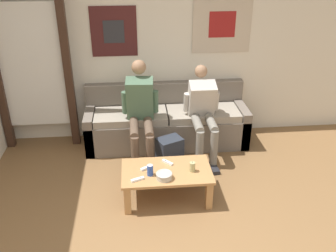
# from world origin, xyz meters

# --- Properties ---
(wall_back) EXTENTS (10.00, 0.07, 2.55)m
(wall_back) POSITION_xyz_m (0.00, 2.99, 1.28)
(wall_back) COLOR silver
(wall_back) RESTS_ON ground_plane
(door_frame) EXTENTS (1.00, 0.10, 2.15)m
(door_frame) POSITION_xyz_m (-1.53, 2.77, 1.20)
(door_frame) COLOR #382319
(door_frame) RESTS_ON ground_plane
(couch) EXTENTS (2.22, 0.67, 0.82)m
(couch) POSITION_xyz_m (0.20, 2.65, 0.29)
(couch) COLOR #70665B
(couch) RESTS_ON ground_plane
(coffee_table) EXTENTS (0.98, 0.57, 0.36)m
(coffee_table) POSITION_xyz_m (0.08, 1.39, 0.29)
(coffee_table) COLOR #B27F4C
(coffee_table) RESTS_ON ground_plane
(person_seated_adult) EXTENTS (0.47, 0.88, 1.28)m
(person_seated_adult) POSITION_xyz_m (-0.16, 2.28, 0.69)
(person_seated_adult) COLOR brown
(person_seated_adult) RESTS_ON ground_plane
(person_seated_teen) EXTENTS (0.47, 0.87, 1.17)m
(person_seated_teen) POSITION_xyz_m (0.64, 2.31, 0.64)
(person_seated_teen) COLOR gray
(person_seated_teen) RESTS_ON ground_plane
(backpack) EXTENTS (0.36, 0.33, 0.42)m
(backpack) POSITION_xyz_m (0.18, 1.98, 0.20)
(backpack) COLOR #282D38
(backpack) RESTS_ON ground_plane
(ceramic_bowl) EXTENTS (0.17, 0.17, 0.07)m
(ceramic_bowl) POSITION_xyz_m (0.04, 1.23, 0.40)
(ceramic_bowl) COLOR #B7B2A8
(ceramic_bowl) RESTS_ON coffee_table
(pillar_candle) EXTENTS (0.06, 0.06, 0.12)m
(pillar_candle) POSITION_xyz_m (0.36, 1.34, 0.41)
(pillar_candle) COLOR tan
(pillar_candle) RESTS_ON coffee_table
(drink_can_blue) EXTENTS (0.07, 0.07, 0.12)m
(drink_can_blue) POSITION_xyz_m (-0.10, 1.31, 0.42)
(drink_can_blue) COLOR #28479E
(drink_can_blue) RESTS_ON coffee_table
(game_controller_near_left) EXTENTS (0.15, 0.09, 0.03)m
(game_controller_near_left) POSITION_xyz_m (-0.24, 1.23, 0.37)
(game_controller_near_left) COLOR white
(game_controller_near_left) RESTS_ON coffee_table
(game_controller_near_right) EXTENTS (0.14, 0.10, 0.03)m
(game_controller_near_right) POSITION_xyz_m (-0.13, 1.44, 0.37)
(game_controller_near_right) COLOR white
(game_controller_near_right) RESTS_ON coffee_table
(game_controller_far_center) EXTENTS (0.12, 0.13, 0.03)m
(game_controller_far_center) POSITION_xyz_m (0.11, 1.53, 0.37)
(game_controller_far_center) COLOR white
(game_controller_far_center) RESTS_ON coffee_table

